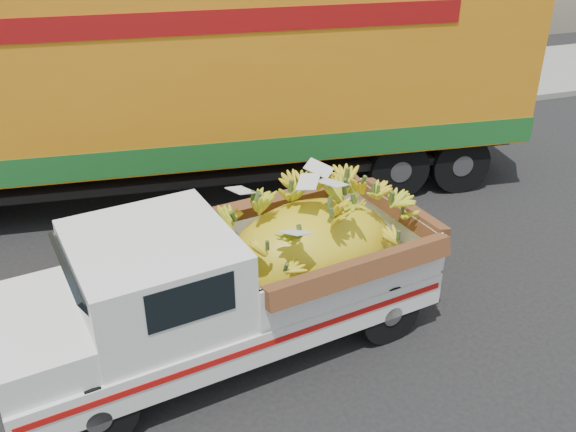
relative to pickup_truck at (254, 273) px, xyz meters
name	(u,v)px	position (x,y,z in m)	size (l,w,h in m)	color
ground	(132,339)	(-1.52, 0.47, -0.98)	(100.00, 100.00, 0.00)	black
curb	(94,151)	(-1.52, 6.90, -0.91)	(60.00, 0.25, 0.15)	gray
sidewalk	(88,119)	(-1.52, 9.00, -0.91)	(60.00, 4.00, 0.14)	gray
pickup_truck	(254,273)	(0.00, 0.00, 0.00)	(5.46, 2.71, 1.83)	black
semi_trailer	(195,80)	(0.28, 4.45, 1.14)	(12.04, 3.86, 3.80)	black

